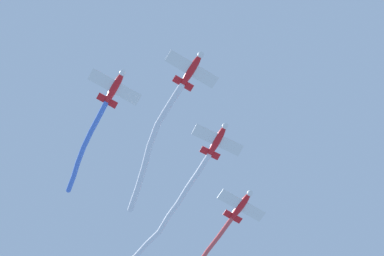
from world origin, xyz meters
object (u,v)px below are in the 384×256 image
Objects in this scene: airplane_left_wing at (217,140)px; airplane_right_wing at (115,87)px; airplane_slot at (241,205)px; airplane_lead at (192,69)px.

airplane_right_wing is at bearing -88.32° from airplane_left_wing.
airplane_left_wing is 0.98× the size of airplane_slot.
airplane_lead is at bearing -51.26° from airplane_slot.
airplane_left_wing is 16.25m from airplane_right_wing.
airplane_left_wing reaches higher than airplane_slot.
airplane_slot is at bearing 129.24° from airplane_lead.
airplane_right_wing is 25.47m from airplane_slot.
airplane_right_wing reaches higher than airplane_slot.
airplane_lead is 21.88m from airplane_slot.
airplane_lead is 1.01× the size of airplane_right_wing.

